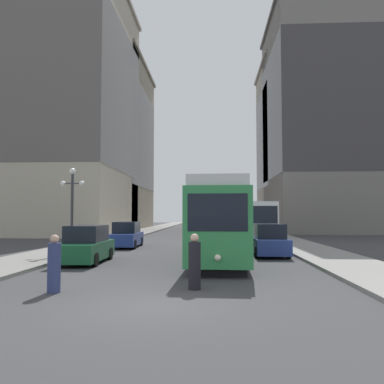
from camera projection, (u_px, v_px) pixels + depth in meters
ground_plane at (156, 306)px, 10.17m from camera, size 200.00×200.00×0.00m
sidewalk_left at (141, 232)px, 50.47m from camera, size 3.48×120.00×0.15m
sidewalk_right at (263, 232)px, 49.65m from camera, size 3.48×120.00×0.15m
streetcar at (221, 219)px, 20.92m from camera, size 3.10×13.34×3.89m
transit_bus at (254, 218)px, 38.53m from camera, size 2.91×11.66×3.45m
parked_car_left_near at (126, 235)px, 28.21m from camera, size 1.99×4.73×1.82m
parked_car_left_mid at (86, 245)px, 19.24m from camera, size 1.97×4.54×1.82m
parked_car_right_far at (269, 241)px, 22.54m from camera, size 1.94×4.66×1.82m
pedestrian_crossing_near at (195, 263)px, 12.44m from camera, size 0.39×0.39×1.76m
pedestrian_crossing_far at (54, 266)px, 11.95m from camera, size 0.39×0.39×1.75m
lamp_post_left_near at (72, 196)px, 22.65m from camera, size 1.41×0.36×4.89m
building_left_corner at (61, 107)px, 48.96m from camera, size 16.43×20.12×30.43m
building_left_midblock at (100, 144)px, 63.87m from camera, size 15.28×20.10×26.68m
building_right_corner at (328, 120)px, 53.61m from camera, size 16.08×17.77×29.43m
building_right_midblock at (310, 145)px, 63.93m from camera, size 16.25×15.14×26.56m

